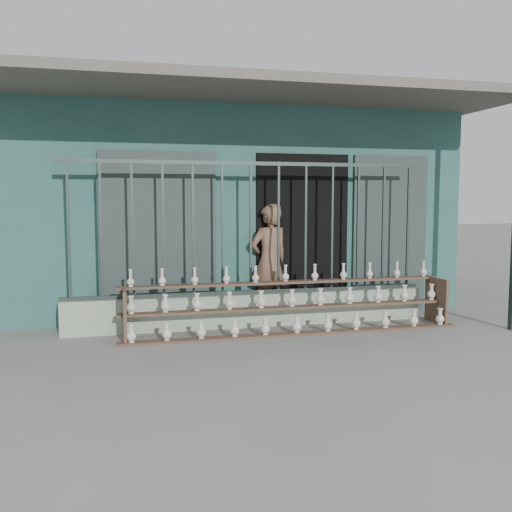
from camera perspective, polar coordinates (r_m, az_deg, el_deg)
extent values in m
plane|color=slate|center=(6.69, 2.08, -9.39)|extent=(60.00, 60.00, 0.00)
cube|color=#28554F|center=(10.66, -4.27, 4.91)|extent=(7.00, 5.00, 3.20)
cube|color=black|center=(8.48, 4.58, 2.02)|extent=(1.40, 0.12, 2.40)
cube|color=#232E2D|center=(8.03, -9.70, 1.75)|extent=(1.60, 0.08, 2.40)
cube|color=#232E2D|center=(8.99, 13.17, 2.09)|extent=(1.20, 0.08, 2.40)
cube|color=#59544C|center=(7.75, -0.37, 16.17)|extent=(7.40, 2.00, 0.12)
cube|color=#98A991|center=(7.86, -0.53, -5.42)|extent=(5.00, 0.20, 0.45)
cube|color=#283330|center=(7.54, -18.20, 2.44)|extent=(0.03, 0.03, 1.80)
cube|color=#283330|center=(7.52, -15.23, 2.52)|extent=(0.03, 0.03, 1.80)
cube|color=#283330|center=(7.52, -12.24, 2.59)|extent=(0.03, 0.03, 1.80)
cube|color=#283330|center=(7.54, -9.26, 2.65)|extent=(0.03, 0.03, 1.80)
cube|color=#283330|center=(7.58, -6.31, 2.71)|extent=(0.03, 0.03, 1.80)
cube|color=#283330|center=(7.65, -3.39, 2.76)|extent=(0.03, 0.03, 1.80)
cube|color=#283330|center=(7.73, -0.53, 2.80)|extent=(0.03, 0.03, 1.80)
cube|color=#283330|center=(7.83, 2.26, 2.83)|extent=(0.03, 0.03, 1.80)
cube|color=#283330|center=(7.94, 4.98, 2.85)|extent=(0.03, 0.03, 1.80)
cube|color=#283330|center=(8.08, 7.61, 2.87)|extent=(0.03, 0.03, 1.80)
cube|color=#283330|center=(8.23, 10.15, 2.88)|extent=(0.03, 0.03, 1.80)
cube|color=#283330|center=(8.40, 12.60, 2.89)|extent=(0.03, 0.03, 1.80)
cube|color=#283330|center=(8.58, 14.94, 2.89)|extent=(0.03, 0.03, 1.80)
cube|color=#283330|center=(7.73, -0.54, 9.25)|extent=(5.00, 0.04, 0.05)
cube|color=#283330|center=(7.82, -0.53, -3.62)|extent=(5.00, 0.04, 0.05)
cube|color=brown|center=(7.42, 4.10, -7.77)|extent=(4.50, 0.18, 0.03)
cube|color=brown|center=(7.59, 3.54, -5.15)|extent=(4.50, 0.18, 0.03)
cube|color=brown|center=(7.77, 3.00, -2.64)|extent=(4.50, 0.18, 0.03)
cube|color=brown|center=(7.25, -12.99, -5.75)|extent=(0.04, 0.55, 0.64)
cube|color=brown|center=(8.47, 17.59, -4.23)|extent=(0.04, 0.55, 0.64)
imported|color=brown|center=(8.23, 1.35, -0.61)|extent=(0.70, 0.57, 1.68)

